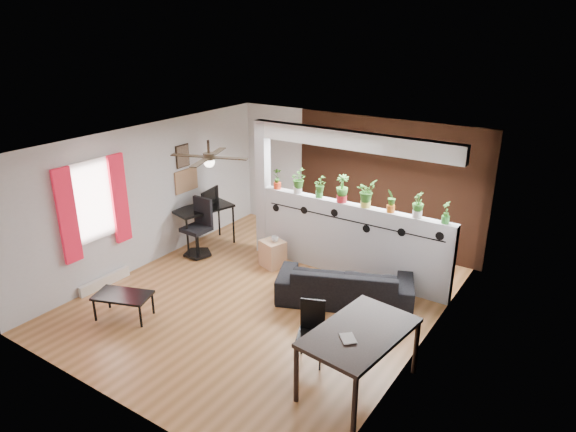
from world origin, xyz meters
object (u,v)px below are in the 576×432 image
(sofa, at_px, (345,284))
(cube_shelf, at_px, (273,254))
(potted_plant_7, at_px, (446,212))
(potted_plant_2, at_px, (319,187))
(ceiling_fan, at_px, (209,159))
(folding_chair, at_px, (312,326))
(computer_desk, at_px, (203,211))
(potted_plant_1, at_px, (298,181))
(office_chair, at_px, (199,231))
(potted_plant_4, at_px, (366,193))
(coffee_table, at_px, (123,297))
(potted_plant_6, at_px, (418,204))
(dining_table, at_px, (360,337))
(potted_plant_0, at_px, (277,178))
(potted_plant_5, at_px, (391,200))
(potted_plant_3, at_px, (342,188))
(cup, at_px, (275,239))

(sofa, height_order, cube_shelf, sofa)
(potted_plant_7, bearing_deg, potted_plant_2, 180.00)
(ceiling_fan, height_order, folding_chair, ceiling_fan)
(potted_plant_2, bearing_deg, computer_desk, -168.51)
(potted_plant_1, distance_m, computer_desk, 2.14)
(folding_chair, bearing_deg, potted_plant_7, 69.94)
(potted_plant_7, xyz_separation_m, office_chair, (-4.42, -0.84, -1.05))
(ceiling_fan, xyz_separation_m, cube_shelf, (0.23, 1.33, -2.06))
(potted_plant_4, xyz_separation_m, coffee_table, (-2.48, -3.18, -1.25))
(potted_plant_4, bearing_deg, potted_plant_6, -0.00)
(cube_shelf, relative_size, dining_table, 0.32)
(potted_plant_4, distance_m, computer_desk, 3.41)
(sofa, distance_m, folding_chair, 1.65)
(potted_plant_0, bearing_deg, coffee_table, -102.05)
(potted_plant_1, bearing_deg, potted_plant_5, 0.00)
(office_chair, bearing_deg, potted_plant_2, 21.27)
(ceiling_fan, xyz_separation_m, potted_plant_0, (0.02, 1.80, -0.75))
(potted_plant_3, relative_size, cup, 3.60)
(potted_plant_7, bearing_deg, office_chair, -169.21)
(potted_plant_1, bearing_deg, potted_plant_4, 0.00)
(potted_plant_3, bearing_deg, potted_plant_4, 0.00)
(potted_plant_1, distance_m, sofa, 2.13)
(coffee_table, bearing_deg, potted_plant_7, 39.62)
(ceiling_fan, height_order, potted_plant_4, ceiling_fan)
(potted_plant_2, height_order, potted_plant_4, potted_plant_4)
(potted_plant_1, xyz_separation_m, cup, (-0.19, -0.47, -1.03))
(potted_plant_0, relative_size, computer_desk, 0.32)
(cube_shelf, relative_size, folding_chair, 0.58)
(potted_plant_3, bearing_deg, office_chair, -162.15)
(ceiling_fan, bearing_deg, potted_plant_5, 38.33)
(potted_plant_1, relative_size, computer_desk, 0.34)
(potted_plant_7, height_order, dining_table, potted_plant_7)
(sofa, bearing_deg, potted_plant_4, -105.34)
(potted_plant_2, height_order, potted_plant_6, potted_plant_6)
(cup, height_order, computer_desk, computer_desk)
(potted_plant_0, height_order, cube_shelf, potted_plant_0)
(cube_shelf, relative_size, office_chair, 0.45)
(office_chair, bearing_deg, potted_plant_7, 10.79)
(cup, bearing_deg, coffee_table, -109.09)
(computer_desk, relative_size, dining_table, 0.80)
(potted_plant_4, distance_m, cup, 1.92)
(potted_plant_2, distance_m, office_chair, 2.55)
(computer_desk, bearing_deg, cube_shelf, 0.47)
(potted_plant_7, bearing_deg, sofa, -144.96)
(ceiling_fan, bearing_deg, potted_plant_3, 52.64)
(potted_plant_0, height_order, coffee_table, potted_plant_0)
(potted_plant_0, bearing_deg, potted_plant_2, 0.00)
(potted_plant_5, xyz_separation_m, cube_shelf, (-2.05, -0.47, -1.31))
(coffee_table, bearing_deg, potted_plant_0, 77.95)
(potted_plant_4, relative_size, coffee_table, 0.49)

